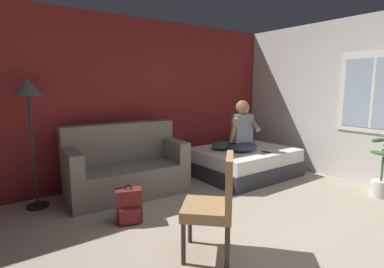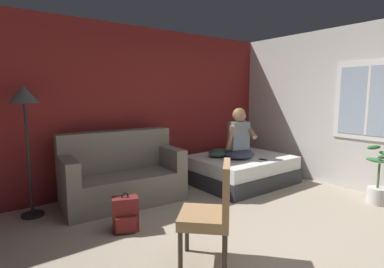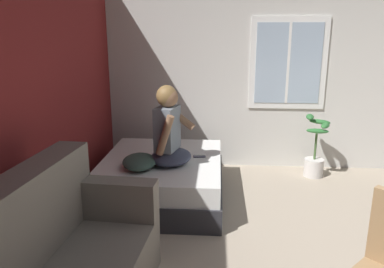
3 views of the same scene
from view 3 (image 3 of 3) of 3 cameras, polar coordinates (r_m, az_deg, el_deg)
name	(u,v)px [view 3 (image 3 of 3)]	position (r m, az deg, el deg)	size (l,w,h in m)	color
wall_side_with_window	(315,73)	(5.53, 18.26, 8.82)	(0.19, 7.20, 2.70)	silver
bed	(162,178)	(4.44, -4.55, -6.73)	(1.71, 1.40, 0.48)	#2D2D33
person_seated	(169,133)	(4.09, -3.52, 0.21)	(0.60, 0.54, 0.88)	#383D51
throw_pillow	(139,162)	(4.07, -8.02, -4.20)	(0.48, 0.36, 0.14)	#385147
cell_phone	(199,156)	(4.41, 1.12, -3.43)	(0.07, 0.14, 0.01)	black
potted_plant	(315,155)	(5.30, 18.22, -3.04)	(0.39, 0.37, 0.85)	silver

